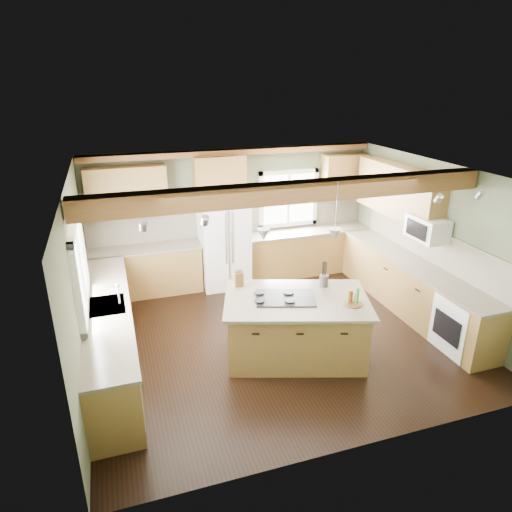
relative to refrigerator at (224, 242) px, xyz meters
name	(u,v)px	position (x,y,z in m)	size (l,w,h in m)	color
floor	(276,335)	(0.30, -2.12, -0.90)	(5.60, 5.60, 0.00)	black
ceiling	(279,173)	(0.30, -2.12, 1.70)	(5.60, 5.60, 0.00)	silver
wall_back	(233,215)	(0.30, 0.38, 0.40)	(5.60, 5.60, 0.00)	#4A543B
wall_left	(79,285)	(-2.50, -2.12, 0.40)	(5.00, 5.00, 0.00)	#4A543B
wall_right	(434,240)	(3.10, -2.12, 0.40)	(5.00, 5.00, 0.00)	#4A543B
ceiling_beam	(295,192)	(0.30, -2.70, 1.57)	(5.55, 0.26, 0.26)	brown
soffit_trim	(234,152)	(0.30, 0.28, 1.64)	(5.55, 0.20, 0.10)	brown
backsplash_back	(234,219)	(0.30, 0.36, 0.31)	(5.58, 0.03, 0.58)	brown
backsplash_right	(431,245)	(3.08, -2.07, 0.31)	(0.03, 3.70, 0.58)	brown
base_cab_back_left	(147,271)	(-1.49, 0.08, -0.46)	(2.02, 0.60, 0.88)	brown
counter_back_left	(144,249)	(-1.49, 0.08, 0.00)	(2.06, 0.64, 0.04)	#4E4539
base_cab_back_right	(307,252)	(1.79, 0.08, -0.46)	(2.62, 0.60, 0.88)	brown
counter_back_right	(308,231)	(1.79, 0.08, 0.00)	(2.66, 0.64, 0.04)	#4E4539
base_cab_left	(110,335)	(-2.20, -2.07, -0.46)	(0.60, 3.70, 0.88)	brown
counter_left	(106,306)	(-2.20, -2.07, 0.00)	(0.64, 3.74, 0.04)	#4E4539
base_cab_right	(411,288)	(2.80, -2.07, -0.46)	(0.60, 3.70, 0.88)	brown
counter_right	(414,263)	(2.80, -2.07, 0.00)	(0.64, 3.74, 0.04)	#4E4539
upper_cab_back_left	(127,192)	(-1.69, 0.21, 1.05)	(1.40, 0.35, 0.90)	brown
upper_cab_over_fridge	(219,175)	(0.00, 0.21, 1.25)	(0.96, 0.35, 0.70)	brown
upper_cab_right	(398,191)	(2.92, -1.22, 1.05)	(0.35, 2.20, 0.90)	brown
upper_cab_back_corner	(344,177)	(2.60, 0.21, 1.05)	(0.90, 0.35, 0.90)	brown
window_left	(78,265)	(-2.48, -2.07, 0.65)	(0.04, 1.60, 1.05)	white
window_back	(288,198)	(1.45, 0.36, 0.65)	(1.10, 0.04, 1.00)	white
sink	(106,306)	(-2.20, -2.07, 0.01)	(0.50, 0.65, 0.03)	#262628
faucet	(119,295)	(-2.02, -2.07, 0.15)	(0.02, 0.02, 0.28)	#B2B2B7
dishwasher	(114,392)	(-2.19, -3.37, -0.47)	(0.60, 0.60, 0.84)	white
oven	(464,325)	(2.79, -3.37, -0.47)	(0.60, 0.72, 0.84)	white
microwave	(427,228)	(2.88, -2.17, 0.65)	(0.40, 0.70, 0.38)	white
pendant_left	(263,235)	(-0.08, -2.55, 0.98)	(0.18, 0.18, 0.16)	#B2B2B7
pendant_right	(335,234)	(0.83, -2.84, 0.98)	(0.18, 0.18, 0.16)	#B2B2B7
refrigerator	(224,242)	(0.00, 0.00, 0.00)	(0.90, 0.74, 1.80)	white
island	(296,328)	(0.38, -2.70, -0.46)	(1.91, 1.17, 0.88)	brown
island_top	(297,300)	(0.38, -2.70, 0.00)	(2.04, 1.30, 0.04)	#4E4539
cooktop	(285,298)	(0.23, -2.65, 0.03)	(0.83, 0.55, 0.02)	black
knife_block	(239,279)	(-0.29, -2.05, 0.13)	(0.13, 0.10, 0.22)	brown
utensil_crock	(324,280)	(0.93, -2.43, 0.11)	(0.13, 0.13, 0.18)	#3D3431
bottle_tray	(354,297)	(1.05, -3.11, 0.14)	(0.26, 0.26, 0.24)	brown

